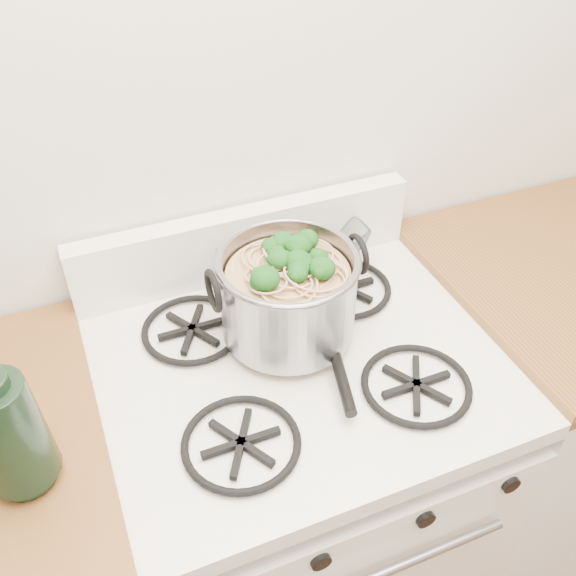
# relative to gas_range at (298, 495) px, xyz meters

# --- Properties ---
(gas_range) EXTENTS (0.76, 0.66, 0.92)m
(gas_range) POSITION_rel_gas_range_xyz_m (0.00, 0.00, 0.00)
(gas_range) COLOR white
(gas_range) RESTS_ON ground
(counter_left) EXTENTS (0.25, 0.65, 0.92)m
(counter_left) POSITION_rel_gas_range_xyz_m (-0.51, 0.00, 0.02)
(counter_left) COLOR silver
(counter_left) RESTS_ON ground
(stock_pot) EXTENTS (0.30, 0.27, 0.18)m
(stock_pot) POSITION_rel_gas_range_xyz_m (0.00, 0.07, 0.57)
(stock_pot) COLOR gray
(stock_pot) RESTS_ON gas_range
(spatula) EXTENTS (0.36, 0.37, 0.02)m
(spatula) POSITION_rel_gas_range_xyz_m (0.08, 0.07, 0.50)
(spatula) COLOR black
(spatula) RESTS_ON gas_range
(glass_bowl) EXTENTS (0.17, 0.17, 0.03)m
(glass_bowl) POSITION_rel_gas_range_xyz_m (0.09, 0.28, 0.50)
(glass_bowl) COLOR white
(glass_bowl) RESTS_ON gas_range
(bottle) EXTENTS (0.14, 0.14, 0.30)m
(bottle) POSITION_rel_gas_range_xyz_m (-0.50, -0.09, 0.63)
(bottle) COLOR black
(bottle) RESTS_ON counter_left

